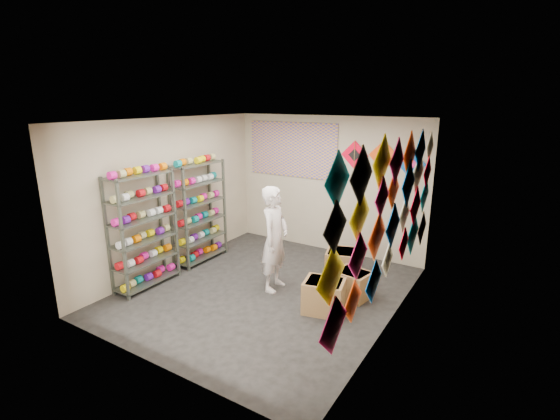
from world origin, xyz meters
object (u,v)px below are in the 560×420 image
Objects in this scene: shelf_rack_front at (143,231)px; carton_b at (352,284)px; carton_c at (341,263)px; carton_a at (324,296)px; shopkeeper at (275,239)px; shelf_rack_back at (199,212)px.

carton_b is (3.06, 1.40, -0.74)m from shelf_rack_front.
carton_b is 0.78m from carton_c.
carton_a is at bearing -95.48° from carton_b.
shopkeeper is at bearing -142.92° from carton_c.
shelf_rack_front is 3.53× the size of carton_c.
shelf_rack_back is 2.78m from carton_c.
shopkeeper is at bearing -8.59° from shelf_rack_back.
shopkeeper is at bearing 152.73° from carton_a.
shelf_rack_back is 3.34× the size of carton_a.
shelf_rack_back is 3.01m from carton_a.
carton_b is at bearing -69.76° from carton_c.
carton_c is (2.59, 2.02, -0.72)m from shelf_rack_front.
shelf_rack_back reaches higher than carton_c.
shelf_rack_front is 1.11× the size of shopkeeper.
carton_c is at bearing 15.49° from shelf_rack_back.
carton_a is at bearing 14.88° from shelf_rack_front.
shelf_rack_front is 1.00× the size of shelf_rack_back.
shelf_rack_front is 3.67× the size of carton_b.
shelf_rack_back is at bearing 156.36° from carton_a.
shopkeeper is 1.41m from carton_b.
shelf_rack_front reaches higher than carton_b.
carton_c is at bearing 89.74° from carton_a.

